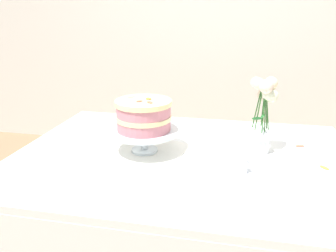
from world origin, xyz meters
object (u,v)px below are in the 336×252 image
(dining_table, at_px, (183,176))
(layer_cake, at_px, (144,115))
(flower_vase, at_px, (263,113))
(cake_stand, at_px, (144,133))
(teacup, at_px, (239,167))

(dining_table, bearing_deg, layer_cake, 175.22)
(flower_vase, bearing_deg, cake_stand, -167.76)
(flower_vase, relative_size, teacup, 2.64)
(cake_stand, bearing_deg, flower_vase, 12.24)
(dining_table, height_order, layer_cake, layer_cake)
(teacup, bearing_deg, layer_cake, 162.44)
(dining_table, relative_size, cake_stand, 4.83)
(dining_table, xyz_separation_m, flower_vase, (0.31, 0.12, 0.26))
(cake_stand, relative_size, teacup, 2.41)
(layer_cake, xyz_separation_m, flower_vase, (0.48, 0.10, 0.01))
(flower_vase, bearing_deg, dining_table, -159.29)
(teacup, bearing_deg, cake_stand, 162.44)
(layer_cake, height_order, teacup, layer_cake)
(flower_vase, bearing_deg, layer_cake, -167.76)
(dining_table, xyz_separation_m, cake_stand, (-0.17, 0.01, 0.17))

